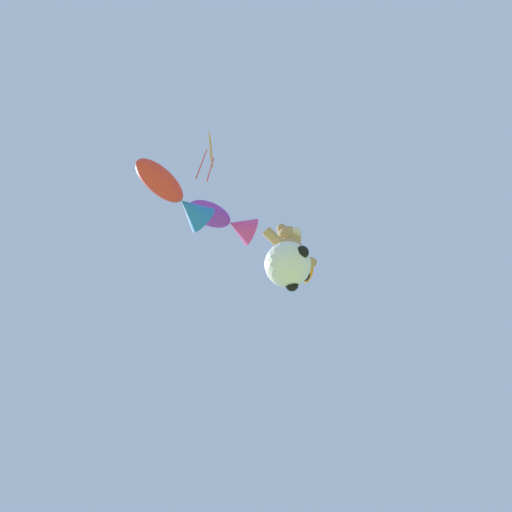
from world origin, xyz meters
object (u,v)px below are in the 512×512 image
at_px(teddy_bear_kite, 290,248).
at_px(fish_kite_crimson, 177,196).
at_px(fish_kite_teal, 292,267).
at_px(diamond_kite, 210,153).
at_px(soccer_ball_kite, 288,265).
at_px(fish_kite_violet, 225,221).

xyz_separation_m(teddy_bear_kite, fish_kite_crimson, (-2.89, 1.26, 1.38)).
distance_m(fish_kite_teal, diamond_kite, 4.18).
bearing_deg(soccer_ball_kite, teddy_bear_kite, 25.89).
xyz_separation_m(fish_kite_violet, fish_kite_crimson, (-1.79, -0.33, -1.11)).
distance_m(soccer_ball_kite, diamond_kite, 4.54).
bearing_deg(soccer_ball_kite, fish_kite_teal, 40.82).
bearing_deg(fish_kite_crimson, fish_kite_violet, 10.60).
height_order(teddy_bear_kite, soccer_ball_kite, teddy_bear_kite).
relative_size(teddy_bear_kite, fish_kite_violet, 0.75).
bearing_deg(teddy_bear_kite, fish_kite_crimson, 156.46).
height_order(teddy_bear_kite, fish_kite_crimson, fish_kite_crimson).
bearing_deg(diamond_kite, fish_kite_crimson, 99.45).
height_order(soccer_ball_kite, fish_kite_teal, fish_kite_teal).
bearing_deg(fish_kite_crimson, soccer_ball_kite, -28.71).
relative_size(teddy_bear_kite, fish_kite_teal, 1.17).
bearing_deg(fish_kite_violet, fish_kite_crimson, -169.40).
relative_size(teddy_bear_kite, fish_kite_crimson, 0.70).
height_order(fish_kite_violet, fish_kite_crimson, fish_kite_violet).
height_order(teddy_bear_kite, fish_kite_teal, fish_kite_teal).
height_order(fish_kite_teal, fish_kite_violet, fish_kite_violet).
bearing_deg(fish_kite_teal, soccer_ball_kite, -139.18).
relative_size(soccer_ball_kite, diamond_kite, 0.43).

